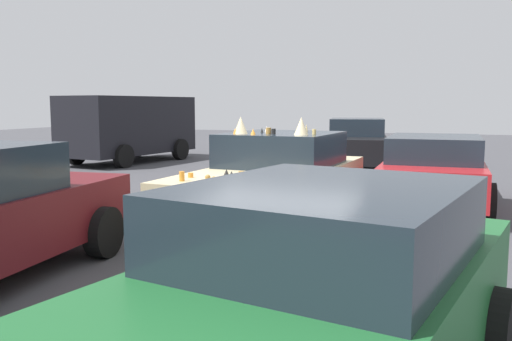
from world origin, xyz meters
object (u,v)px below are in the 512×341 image
art_car_decorated (276,182)px  parked_van_near_right (129,126)px  parked_sedan_far_left (304,312)px  parked_sedan_behind_right (357,143)px  parked_sedan_near_left (434,170)px

art_car_decorated → parked_van_near_right: size_ratio=0.90×
parked_van_near_right → parked_sedan_far_left: 15.86m
art_car_decorated → parked_sedan_far_left: 5.33m
art_car_decorated → parked_sedan_behind_right: bearing=-175.3°
art_car_decorated → parked_van_near_right: parked_van_near_right is taller
parked_van_near_right → art_car_decorated: bearing=52.8°
parked_sedan_far_left → parked_van_near_right: bearing=-132.4°
parked_van_near_right → parked_sedan_near_left: parked_van_near_right is taller
parked_sedan_far_left → parked_sedan_near_left: 7.75m
parked_sedan_far_left → parked_sedan_behind_right: (13.66, 2.04, 0.03)m
art_car_decorated → parked_sedan_behind_right: (8.65, 0.23, 0.02)m
parked_van_near_right → parked_sedan_near_left: size_ratio=1.15×
parked_sedan_near_left → art_car_decorated: bearing=140.1°
parked_sedan_behind_right → parked_sedan_near_left: 6.41m
art_car_decorated → parked_sedan_near_left: bearing=143.9°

